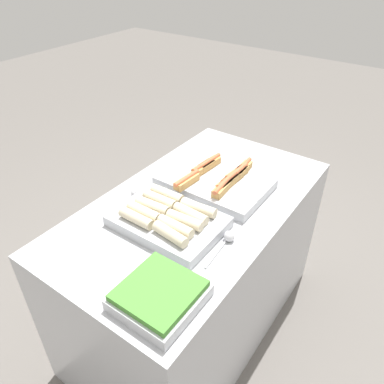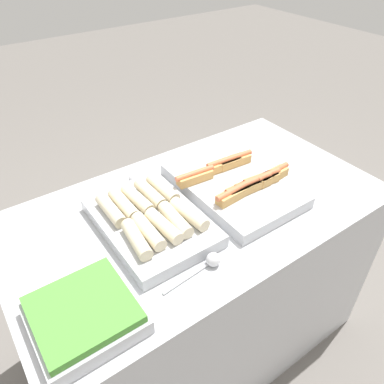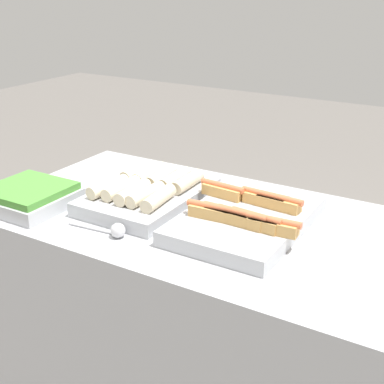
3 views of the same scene
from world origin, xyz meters
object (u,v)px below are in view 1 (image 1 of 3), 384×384
Objects in this scene: tray_hotdogs at (216,181)px; serving_spoon_near at (227,239)px; serving_spoon_far at (133,195)px; tray_wraps at (168,219)px; tray_side_front at (159,295)px.

tray_hotdogs reaches higher than serving_spoon_near.
serving_spoon_far is (0.00, 0.53, -0.00)m from serving_spoon_near.
serving_spoon_near is at bearing -141.07° from tray_hotdogs.
serving_spoon_near is (-0.32, -0.26, -0.01)m from tray_hotdogs.
tray_wraps is 2.17× the size of serving_spoon_near.
tray_hotdogs is 1.89× the size of tray_side_front.
tray_side_front is (-0.34, -0.23, -0.00)m from tray_wraps.
serving_spoon_far is (0.40, 0.50, -0.02)m from tray_side_front.
tray_hotdogs is 2.34× the size of serving_spoon_far.
tray_side_front is at bearing -162.55° from tray_hotdogs.
serving_spoon_near is at bearing -4.89° from tray_side_front.
tray_hotdogs is 0.76m from tray_side_front.
tray_side_front is 1.24× the size of serving_spoon_far.
tray_hotdogs is 0.42m from serving_spoon_far.
tray_wraps is 0.41m from tray_side_front.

